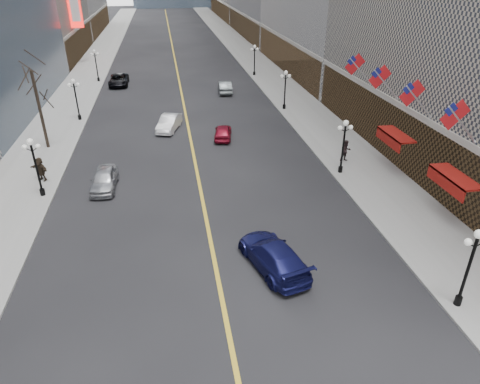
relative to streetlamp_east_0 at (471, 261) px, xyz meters
name	(u,v)px	position (x,y,z in m)	size (l,w,h in m)	color
sidewalk_east	(262,69)	(2.20, 56.00, -2.83)	(6.00, 230.00, 0.15)	gray
sidewalk_west	(87,76)	(-25.80, 56.00, -2.83)	(6.00, 230.00, 0.15)	gray
lane_line	(175,61)	(-11.80, 66.00, -2.89)	(0.25, 200.00, 0.02)	gold
streetlamp_east_0	(471,261)	(0.00, 0.00, 0.00)	(1.26, 0.44, 4.52)	black
streetlamp_east_1	(344,141)	(0.00, 16.00, 0.00)	(1.26, 0.44, 4.52)	black
streetlamp_east_2	(285,86)	(0.00, 34.00, 0.00)	(1.26, 0.44, 4.52)	black
streetlamp_east_3	(255,57)	(0.00, 52.00, 0.00)	(1.26, 0.44, 4.52)	black
streetlamp_west_1	(35,162)	(-23.60, 16.00, 0.00)	(1.26, 0.44, 4.52)	black
streetlamp_west_2	(76,95)	(-23.60, 34.00, 0.00)	(1.26, 0.44, 4.52)	black
streetlamp_west_3	(96,62)	(-23.60, 52.00, 0.00)	(1.26, 0.44, 4.52)	black
flag_2	(457,117)	(3.51, 8.00, 4.39)	(2.87, 0.12, 2.87)	#B2B2B7
flag_3	(414,95)	(3.51, 13.00, 4.39)	(2.87, 0.12, 2.87)	#B2B2B7
flag_4	(382,79)	(3.51, 18.00, 4.39)	(2.87, 0.12, 2.87)	#B2B2B7
flag_5	(356,66)	(3.51, 23.00, 4.39)	(2.87, 0.12, 2.87)	#B2B2B7
awning_b	(453,178)	(4.30, 8.00, 0.18)	(1.40, 4.00, 0.93)	maroon
awning_c	(394,136)	(4.30, 16.00, 0.18)	(1.40, 4.00, 0.93)	maroon
tree_west_far	(34,83)	(-25.30, 26.00, 3.34)	(3.60, 3.60, 7.92)	#2D231C
car_nb_near	(104,179)	(-19.11, 16.65, -2.13)	(1.83, 4.55, 1.55)	#A8ABB0
car_nb_mid	(169,123)	(-13.80, 29.23, -2.12)	(1.65, 4.73, 1.56)	silver
car_nb_far	(119,80)	(-20.44, 49.45, -2.12)	(2.60, 5.64, 1.57)	black
car_sb_near	(273,255)	(-8.53, 4.77, -2.07)	(2.33, 5.74, 1.66)	#14164D
car_sb_mid	(223,132)	(-8.55, 25.79, -2.20)	(1.65, 4.10, 1.40)	maroon
car_sb_far	(225,87)	(-5.91, 42.93, -2.11)	(1.67, 4.80, 1.58)	#565D5F
ped_east_walk	(346,151)	(1.24, 18.07, -1.78)	(0.94, 0.52, 1.94)	black
ped_west_far	(40,169)	(-24.19, 18.65, -1.78)	(1.81, 0.52, 1.95)	black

